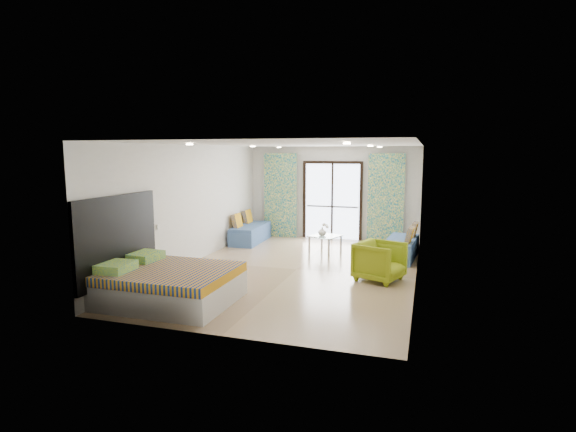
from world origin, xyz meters
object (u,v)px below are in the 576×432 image
(bed, at_px, (169,285))
(daybed_left, at_px, (250,233))
(armchair, at_px, (380,259))
(daybed_right, at_px, (402,248))
(coffee_table, at_px, (325,237))

(bed, bearing_deg, daybed_left, 96.95)
(armchair, bearing_deg, daybed_right, 11.75)
(bed, height_order, armchair, armchair)
(daybed_right, relative_size, armchair, 2.07)
(bed, xyz_separation_m, daybed_right, (3.59, 4.45, -0.04))
(coffee_table, bearing_deg, bed, -110.67)
(bed, relative_size, daybed_left, 1.19)
(bed, distance_m, armchair, 4.06)
(daybed_left, distance_m, daybed_right, 4.30)
(bed, bearing_deg, coffee_table, 69.33)
(coffee_table, height_order, armchair, armchair)
(daybed_left, relative_size, armchair, 2.08)
(coffee_table, bearing_deg, daybed_left, 163.18)
(daybed_right, height_order, coffee_table, daybed_right)
(daybed_left, xyz_separation_m, armchair, (3.92, -2.84, 0.16))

